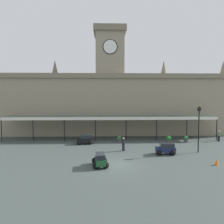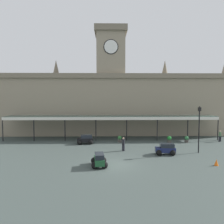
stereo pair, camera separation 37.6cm
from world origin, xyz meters
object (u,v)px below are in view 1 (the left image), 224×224
pedestrian_crossing_forecourt (219,135)px  traffic_cone (217,162)px  car_navy_estate (166,150)px  pedestrian_beside_cars (123,143)px  victorian_lamppost (199,124)px  planter_forecourt_centre (169,139)px  car_green_estate (100,160)px  planter_near_kerb (119,139)px  planter_by_canopy (186,139)px  car_black_estate (85,140)px

pedestrian_crossing_forecourt → traffic_cone: pedestrian_crossing_forecourt is taller
car_navy_estate → pedestrian_crossing_forecourt: pedestrian_crossing_forecourt is taller
pedestrian_beside_cars → car_navy_estate: bearing=-21.0°
pedestrian_crossing_forecourt → victorian_lamppost: (-5.85, -6.32, 2.48)m
car_navy_estate → planter_forecourt_centre: car_navy_estate is taller
car_green_estate → planter_near_kerb: bearing=76.9°
car_green_estate → planter_near_kerb: size_ratio=2.43×
planter_by_canopy → planter_near_kerb: (-9.71, 0.34, 0.00)m
traffic_cone → victorian_lamppost: bearing=86.4°
planter_near_kerb → planter_forecourt_centre: 7.18m
car_green_estate → pedestrian_beside_cars: size_ratio=1.39×
car_black_estate → traffic_cone: size_ratio=3.87×
traffic_cone → planter_by_canopy: bearing=84.8°
car_black_estate → planter_by_canopy: car_black_estate is taller
car_navy_estate → pedestrian_beside_cars: bearing=159.0°
car_navy_estate → planter_forecourt_centre: (2.26, 6.48, -0.07)m
victorian_lamppost → traffic_cone: size_ratio=9.15×
planter_by_canopy → car_black_estate: bearing=-177.4°
pedestrian_crossing_forecourt → planter_near_kerb: bearing=-179.2°
pedestrian_crossing_forecourt → planter_forecourt_centre: bearing=-175.3°
car_navy_estate → victorian_lamppost: (4.14, 0.80, 2.82)m
car_black_estate → pedestrian_beside_cars: pedestrian_beside_cars is taller
traffic_cone → car_green_estate: bearing=179.9°
car_green_estate → planter_by_canopy: bearing=40.9°
traffic_cone → car_black_estate: bearing=143.8°
car_green_estate → planter_forecourt_centre: (9.71, 10.55, -0.07)m
car_black_estate → planter_by_canopy: 14.62m
victorian_lamppost → planter_near_kerb: size_ratio=5.75×
car_navy_estate → planter_by_canopy: car_navy_estate is taller
planter_near_kerb → car_navy_estate: bearing=-54.7°
car_navy_estate → pedestrian_crossing_forecourt: bearing=35.5°
planter_by_canopy → planter_near_kerb: bearing=178.0°
planter_by_canopy → planter_forecourt_centre: bearing=-178.1°
pedestrian_crossing_forecourt → traffic_cone: bearing=-118.8°
car_navy_estate → pedestrian_crossing_forecourt: size_ratio=1.39×
car_black_estate → planter_near_kerb: 5.00m
planter_by_canopy → planter_near_kerb: 9.72m
car_black_estate → pedestrian_beside_cars: 6.52m
car_navy_estate → pedestrian_beside_cars: 5.07m
victorian_lamppost → planter_forecourt_centre: bearing=108.3°
victorian_lamppost → planter_by_canopy: victorian_lamppost is taller
car_green_estate → planter_by_canopy: 16.23m
car_green_estate → pedestrian_crossing_forecourt: 20.72m
planter_by_canopy → pedestrian_beside_cars: bearing=-153.5°
traffic_cone → planter_by_canopy: (0.98, 10.66, 0.19)m
car_green_estate → planter_near_kerb: 11.27m
car_navy_estate → traffic_cone: car_navy_estate is taller
victorian_lamppost → pedestrian_crossing_forecourt: bearing=47.2°
planter_forecourt_centre → car_navy_estate: bearing=-109.3°
planter_by_canopy → planter_forecourt_centre: same height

